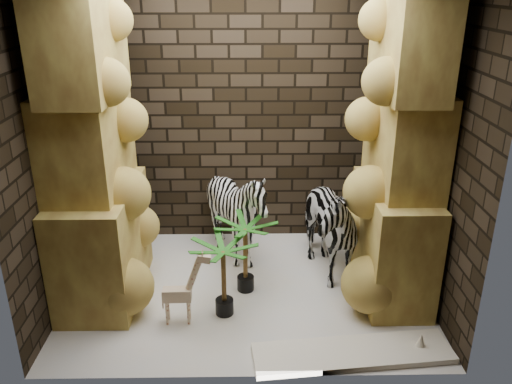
{
  "coord_description": "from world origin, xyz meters",
  "views": [
    {
      "loc": [
        0.02,
        -4.51,
        2.91
      ],
      "look_at": [
        0.09,
        0.15,
        1.01
      ],
      "focal_mm": 36.48,
      "sensor_mm": 36.0,
      "label": 1
    }
  ],
  "objects_px": {
    "palm_front": "(245,256)",
    "palm_back": "(224,279)",
    "zebra_right": "(321,216)",
    "surfboard": "(353,353)",
    "giraffe_toy": "(177,287)",
    "zebra_left": "(237,218)"
  },
  "relations": [
    {
      "from": "palm_front",
      "to": "palm_back",
      "type": "bearing_deg",
      "value": -116.01
    },
    {
      "from": "palm_front",
      "to": "surfboard",
      "type": "bearing_deg",
      "value": -48.67
    },
    {
      "from": "zebra_left",
      "to": "giraffe_toy",
      "type": "bearing_deg",
      "value": -99.52
    },
    {
      "from": "giraffe_toy",
      "to": "surfboard",
      "type": "xyz_separation_m",
      "value": [
        1.51,
        -0.49,
        -0.35
      ]
    },
    {
      "from": "zebra_right",
      "to": "surfboard",
      "type": "height_order",
      "value": "zebra_right"
    },
    {
      "from": "zebra_right",
      "to": "zebra_left",
      "type": "height_order",
      "value": "zebra_right"
    },
    {
      "from": "zebra_left",
      "to": "giraffe_toy",
      "type": "relative_size",
      "value": 1.53
    },
    {
      "from": "zebra_left",
      "to": "zebra_right",
      "type": "bearing_deg",
      "value": -2.74
    },
    {
      "from": "palm_front",
      "to": "surfboard",
      "type": "distance_m",
      "value": 1.41
    },
    {
      "from": "giraffe_toy",
      "to": "palm_back",
      "type": "height_order",
      "value": "palm_back"
    },
    {
      "from": "giraffe_toy",
      "to": "palm_front",
      "type": "distance_m",
      "value": 0.81
    },
    {
      "from": "giraffe_toy",
      "to": "palm_back",
      "type": "relative_size",
      "value": 0.99
    },
    {
      "from": "giraffe_toy",
      "to": "palm_back",
      "type": "distance_m",
      "value": 0.43
    },
    {
      "from": "giraffe_toy",
      "to": "zebra_right",
      "type": "bearing_deg",
      "value": 29.73
    },
    {
      "from": "zebra_left",
      "to": "palm_front",
      "type": "relative_size",
      "value": 1.47
    },
    {
      "from": "giraffe_toy",
      "to": "surfboard",
      "type": "height_order",
      "value": "giraffe_toy"
    },
    {
      "from": "zebra_left",
      "to": "surfboard",
      "type": "bearing_deg",
      "value": -43.01
    },
    {
      "from": "zebra_right",
      "to": "palm_back",
      "type": "relative_size",
      "value": 1.77
    },
    {
      "from": "zebra_left",
      "to": "palm_front",
      "type": "bearing_deg",
      "value": -66.04
    },
    {
      "from": "zebra_left",
      "to": "giraffe_toy",
      "type": "distance_m",
      "value": 1.25
    },
    {
      "from": "zebra_left",
      "to": "palm_back",
      "type": "relative_size",
      "value": 1.52
    },
    {
      "from": "zebra_right",
      "to": "surfboard",
      "type": "bearing_deg",
      "value": -100.27
    }
  ]
}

